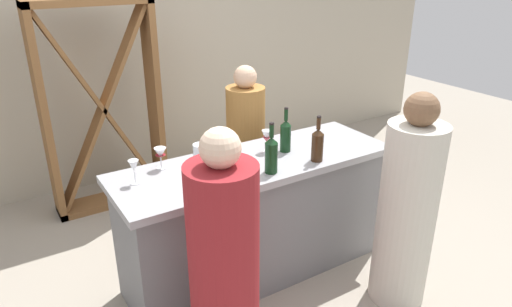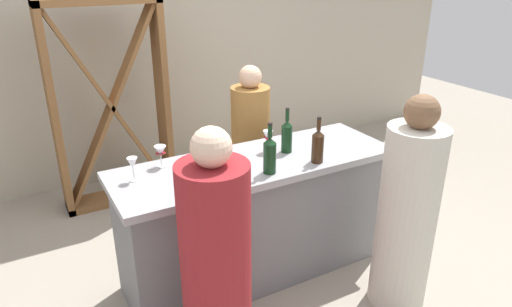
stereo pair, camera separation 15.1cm
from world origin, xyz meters
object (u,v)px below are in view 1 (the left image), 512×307
object	(u,v)px
wine_rack	(102,109)
wine_glass_near_right	(160,154)
wine_glass_near_left	(267,137)
wine_bottle_second_left_dark_green	(286,135)
person_left_guest	(224,267)
wine_bottle_center_amber_brown	(317,144)
person_center_guest	(407,211)
person_right_guest	(246,153)
wine_glass_near_center	(134,167)
wine_bottle_leftmost_dark_green	(271,154)
water_pitcher	(201,156)

from	to	relation	value
wine_rack	wine_glass_near_right	size ratio (longest dim) A/B	13.03
wine_glass_near_left	wine_glass_near_right	world-z (taller)	wine_glass_near_left
wine_bottle_second_left_dark_green	wine_glass_near_right	bearing A→B (deg)	167.47
wine_rack	person_left_guest	bearing A→B (deg)	-90.06
wine_bottle_center_amber_brown	person_left_guest	xyz separation A→B (m)	(-0.95, -0.41, -0.37)
wine_glass_near_left	person_center_guest	xyz separation A→B (m)	(0.54, -0.86, -0.35)
person_right_guest	wine_glass_near_right	bearing A→B (deg)	-52.17
wine_glass_near_center	person_left_guest	xyz separation A→B (m)	(0.22, -0.73, -0.36)
person_center_guest	person_left_guest	bearing A→B (deg)	77.08
wine_glass_near_right	person_center_guest	bearing A→B (deg)	-37.12
person_center_guest	wine_glass_near_center	bearing A→B (deg)	53.06
person_left_guest	wine_rack	bearing A→B (deg)	5.98
wine_glass_near_left	person_left_guest	distance (m)	1.11
wine_bottle_leftmost_dark_green	person_center_guest	size ratio (longest dim) A/B	0.23
wine_glass_near_left	person_left_guest	xyz separation A→B (m)	(-0.75, -0.73, -0.36)
wine_bottle_second_left_dark_green	person_left_guest	bearing A→B (deg)	-142.72
wine_bottle_center_amber_brown	person_right_guest	xyz separation A→B (m)	(-0.01, 0.93, -0.39)
person_center_guest	water_pitcher	bearing A→B (deg)	43.89
wine_bottle_second_left_dark_green	wine_glass_near_left	bearing A→B (deg)	147.79
wine_bottle_second_left_dark_green	person_left_guest	world-z (taller)	person_left_guest
wine_glass_near_right	person_right_guest	distance (m)	1.12
person_center_guest	person_right_guest	world-z (taller)	person_center_guest
wine_bottle_leftmost_dark_green	wine_glass_near_left	world-z (taller)	wine_bottle_leftmost_dark_green
wine_glass_near_left	wine_glass_near_right	xyz separation A→B (m)	(-0.75, 0.12, -0.00)
wine_bottle_leftmost_dark_green	person_right_guest	bearing A→B (deg)	68.75
wine_bottle_leftmost_dark_green	water_pitcher	size ratio (longest dim) A/B	2.07
person_right_guest	wine_glass_near_center	bearing A→B (deg)	-51.84
wine_glass_near_right	person_center_guest	xyz separation A→B (m)	(1.29, -0.98, -0.35)
wine_rack	wine_glass_near_center	bearing A→B (deg)	-98.07
water_pitcher	person_left_guest	bearing A→B (deg)	-107.73
wine_rack	wine_bottle_center_amber_brown	size ratio (longest dim) A/B	5.92
wine_glass_near_left	wine_bottle_leftmost_dark_green	bearing A→B (deg)	-118.64
wine_glass_near_right	wine_bottle_leftmost_dark_green	bearing A→B (deg)	-36.84
person_left_guest	wine_glass_near_right	bearing A→B (deg)	6.05
wine_bottle_leftmost_dark_green	person_center_guest	world-z (taller)	person_center_guest
wine_glass_near_center	person_center_guest	size ratio (longest dim) A/B	0.10
wine_bottle_leftmost_dark_green	wine_bottle_center_amber_brown	world-z (taller)	wine_bottle_leftmost_dark_green
wine_bottle_leftmost_dark_green	wine_glass_near_center	bearing A→B (deg)	158.49
wine_bottle_center_amber_brown	person_right_guest	size ratio (longest dim) A/B	0.23
wine_glass_near_left	person_center_guest	world-z (taller)	person_center_guest
wine_glass_near_left	person_left_guest	world-z (taller)	person_left_guest
wine_bottle_leftmost_dark_green	wine_bottle_second_left_dark_green	size ratio (longest dim) A/B	1.04
wine_glass_near_right	person_left_guest	world-z (taller)	person_left_guest
wine_bottle_leftmost_dark_green	wine_rack	bearing A→B (deg)	107.20
wine_rack	wine_glass_near_left	bearing A→B (deg)	-64.24
wine_bottle_center_amber_brown	wine_glass_near_left	world-z (taller)	wine_bottle_center_amber_brown
person_center_guest	wine_glass_near_right	bearing A→B (deg)	45.53
water_pitcher	wine_bottle_leftmost_dark_green	bearing A→B (deg)	-41.47
wine_glass_near_center	wine_bottle_center_amber_brown	bearing A→B (deg)	-15.47
wine_bottle_second_left_dark_green	water_pitcher	xyz separation A→B (m)	(-0.63, 0.07, -0.04)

